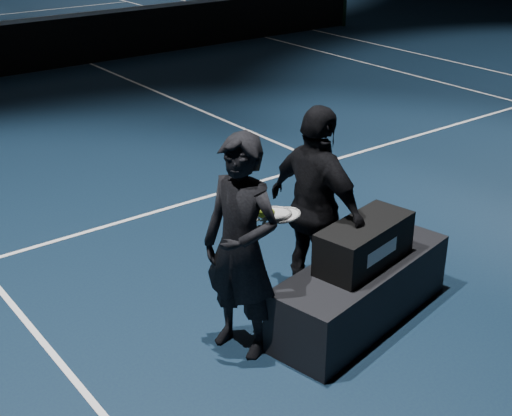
{
  "coord_description": "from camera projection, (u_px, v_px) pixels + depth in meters",
  "views": [
    {
      "loc": [
        -5.48,
        -12.28,
        3.07
      ],
      "look_at": [
        -2.79,
        -8.72,
        1.03
      ],
      "focal_mm": 50.0,
      "sensor_mm": 36.0,
      "label": 1
    }
  ],
  "objects": [
    {
      "name": "floor",
      "position": [
        92.0,
        64.0,
        13.18
      ],
      "size": [
        36.0,
        36.0,
        0.0
      ],
      "primitive_type": "plane",
      "color": "black",
      "rests_on": "ground"
    },
    {
      "name": "court_lines",
      "position": [
        92.0,
        64.0,
        13.18
      ],
      "size": [
        10.98,
        23.78,
        0.01
      ],
      "primitive_type": null,
      "color": "white",
      "rests_on": "floor"
    },
    {
      "name": "net_post_right",
      "position": [
        345.0,
        2.0,
        16.47
      ],
      "size": [
        0.1,
        0.1,
        1.1
      ],
      "primitive_type": "cylinder",
      "color": "black",
      "rests_on": "floor"
    },
    {
      "name": "net_mesh",
      "position": [
        89.0,
        40.0,
        13.0
      ],
      "size": [
        12.8,
        0.02,
        0.86
      ],
      "primitive_type": "cube",
      "color": "black",
      "rests_on": "floor"
    },
    {
      "name": "net_tape",
      "position": [
        87.0,
        14.0,
        12.8
      ],
      "size": [
        12.8,
        0.03,
        0.07
      ],
      "primitive_type": "cube",
      "color": "white",
      "rests_on": "net_mesh"
    },
    {
      "name": "player_bench",
      "position": [
        361.0,
        291.0,
        5.4
      ],
      "size": [
        1.72,
        0.86,
        0.49
      ],
      "primitive_type": "cube",
      "rotation": [
        0.0,
        0.0,
        0.2
      ],
      "color": "black",
      "rests_on": "floor"
    },
    {
      "name": "racket_bag",
      "position": [
        364.0,
        243.0,
        5.23
      ],
      "size": [
        0.87,
        0.51,
        0.33
      ],
      "primitive_type": "cube",
      "rotation": [
        0.0,
        0.0,
        0.2
      ],
      "color": "black",
      "rests_on": "player_bench"
    },
    {
      "name": "bag_signature",
      "position": [
        382.0,
        252.0,
        5.1
      ],
      "size": [
        0.38,
        0.08,
        0.11
      ],
      "primitive_type": "cube",
      "rotation": [
        0.0,
        0.0,
        0.2
      ],
      "color": "white",
      "rests_on": "racket_bag"
    },
    {
      "name": "player_a",
      "position": [
        241.0,
        248.0,
        4.84
      ],
      "size": [
        0.55,
        0.68,
        1.61
      ],
      "primitive_type": "imported",
      "rotation": [
        0.0,
        0.0,
        -1.25
      ],
      "color": "black",
      "rests_on": "floor"
    },
    {
      "name": "player_b",
      "position": [
        316.0,
        209.0,
        5.42
      ],
      "size": [
        0.45,
        0.97,
        1.61
      ],
      "primitive_type": "imported",
      "rotation": [
        0.0,
        0.0,
        1.63
      ],
      "color": "black",
      "rests_on": "floor"
    },
    {
      "name": "racket_lower",
      "position": [
        283.0,
        215.0,
        5.11
      ],
      "size": [
        0.71,
        0.35,
        0.03
      ],
      "primitive_type": null,
      "rotation": [
        0.0,
        0.0,
        0.2
      ],
      "color": "black",
      "rests_on": "player_a"
    },
    {
      "name": "racket_upper",
      "position": [
        275.0,
        213.0,
        5.09
      ],
      "size": [
        0.71,
        0.39,
        0.1
      ],
      "primitive_type": null,
      "rotation": [
        0.0,
        0.1,
        0.27
      ],
      "color": "black",
      "rests_on": "player_b"
    },
    {
      "name": "tennis_balls",
      "position": [
        265.0,
        210.0,
        4.94
      ],
      "size": [
        0.12,
        0.1,
        0.12
      ],
      "primitive_type": null,
      "color": "#A9E02F",
      "rests_on": "racket_upper"
    }
  ]
}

